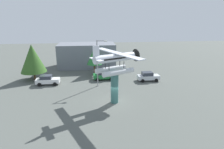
{
  "coord_description": "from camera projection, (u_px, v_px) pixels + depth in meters",
  "views": [
    {
      "loc": [
        -3.38,
        -24.73,
        11.77
      ],
      "look_at": [
        0.0,
        3.0,
        3.35
      ],
      "focal_mm": 30.02,
      "sensor_mm": 36.0,
      "label": 1
    }
  ],
  "objects": [
    {
      "name": "streetlight_primary",
      "position": [
        98.0,
        60.0,
        32.55
      ],
      "size": [
        1.84,
        0.28,
        8.2
      ],
      "color": "gray",
      "rests_on": "ground"
    },
    {
      "name": "display_pedestal",
      "position": [
        115.0,
        88.0,
        26.65
      ],
      "size": [
        1.1,
        1.1,
        4.47
      ],
      "primitive_type": "cylinder",
      "color": "#386B66",
      "rests_on": "ground"
    },
    {
      "name": "floatplane_monument",
      "position": [
        115.0,
        61.0,
        25.59
      ],
      "size": [
        7.15,
        9.89,
        4.0
      ],
      "rotation": [
        0.0,
        0.0,
        0.44
      ],
      "color": "silver",
      "rests_on": "display_pedestal"
    },
    {
      "name": "storefront_building",
      "position": [
        87.0,
        55.0,
        46.9
      ],
      "size": [
        13.78,
        7.44,
        5.77
      ],
      "primitive_type": "cube",
      "color": "slate",
      "rests_on": "ground"
    },
    {
      "name": "car_mid_green",
      "position": [
        104.0,
        75.0,
        37.22
      ],
      "size": [
        4.2,
        2.02,
        1.76
      ],
      "color": "#237A38",
      "rests_on": "ground"
    },
    {
      "name": "car_far_silver",
      "position": [
        148.0,
        76.0,
        36.5
      ],
      "size": [
        4.2,
        2.02,
        1.76
      ],
      "color": "silver",
      "rests_on": "ground"
    },
    {
      "name": "ground_plane",
      "position": [
        114.0,
        102.0,
        27.29
      ],
      "size": [
        140.0,
        140.0,
        0.0
      ],
      "primitive_type": "plane",
      "color": "#515651"
    },
    {
      "name": "car_near_white",
      "position": [
        47.0,
        80.0,
        34.43
      ],
      "size": [
        4.2,
        2.02,
        1.76
      ],
      "color": "white",
      "rests_on": "ground"
    },
    {
      "name": "tree_east",
      "position": [
        94.0,
        56.0,
        39.42
      ],
      "size": [
        3.17,
        3.17,
        5.88
      ],
      "color": "brown",
      "rests_on": "ground"
    },
    {
      "name": "tree_west",
      "position": [
        33.0,
        58.0,
        36.29
      ],
      "size": [
        4.9,
        4.9,
        7.02
      ],
      "color": "brown",
      "rests_on": "ground"
    }
  ]
}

